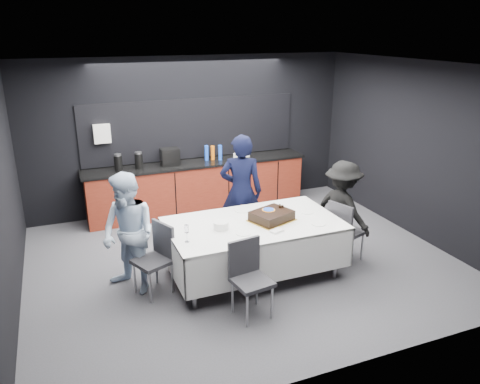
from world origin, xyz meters
The scene contains 18 objects.
ground centered at (0.00, 0.00, 0.00)m, with size 6.00×6.00×0.00m, color #47474C.
room_shell centered at (0.00, 0.00, 1.86)m, with size 6.04×5.04×2.82m.
kitchenette centered at (-0.02, 2.22, 0.54)m, with size 4.10×0.64×2.05m.
party_table centered at (0.00, -0.40, 0.64)m, with size 2.32×1.32×0.78m.
cake_assembly centered at (0.25, -0.43, 0.85)m, with size 0.67×0.61×0.17m.
plate_stack centered at (-0.48, -0.44, 0.83)m, with size 0.20×0.20×0.10m, color white.
loose_plate_near centered at (-0.27, -0.68, 0.78)m, with size 0.19×0.19×0.01m, color white.
loose_plate_right_a centered at (0.84, -0.35, 0.78)m, with size 0.18×0.18×0.01m, color white.
loose_plate_right_b centered at (0.78, -0.77, 0.78)m, with size 0.19×0.19×0.01m, color white.
loose_plate_far centered at (0.02, 0.06, 0.78)m, with size 0.22×0.22×0.01m, color white.
fork_pile centered at (0.15, -0.79, 0.79)m, with size 0.17×0.11×0.03m, color white.
champagne_flute centered at (-1.00, -0.65, 0.94)m, with size 0.06×0.06×0.22m.
chair_left centered at (-1.32, -0.34, 0.53)m, with size 0.55×0.55×0.92m.
chair_right centered at (1.36, -0.54, 0.53)m, with size 0.54×0.54×0.92m.
chair_near centered at (-0.42, -1.23, 0.53)m, with size 0.48×0.48×0.92m.
person_center centered at (0.19, 0.53, 0.89)m, with size 0.65×0.43×1.78m, color black.
person_left centered at (-1.63, -0.19, 0.79)m, with size 0.77×0.60×1.59m, color silver.
person_right centered at (1.43, -0.36, 0.73)m, with size 0.95×0.55×1.47m, color black.
Camera 1 is at (-2.33, -5.71, 3.26)m, focal length 35.00 mm.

